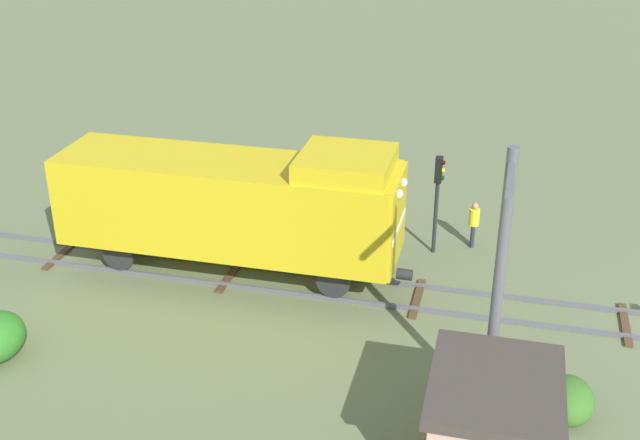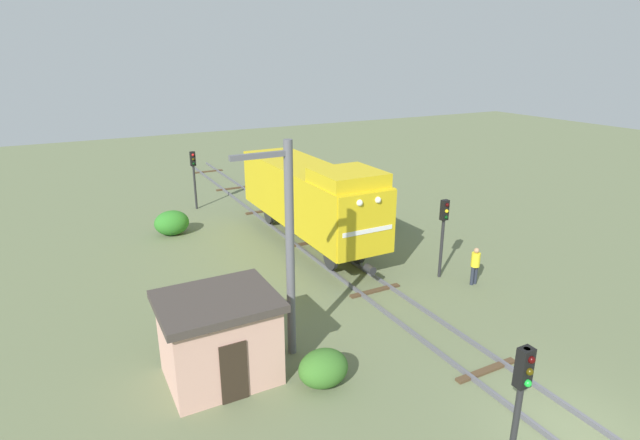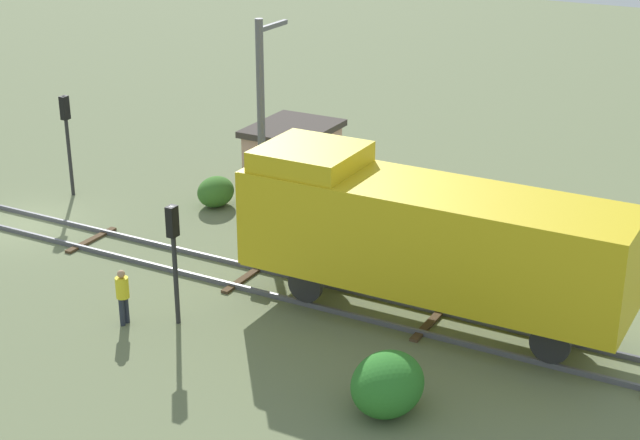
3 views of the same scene
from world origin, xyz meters
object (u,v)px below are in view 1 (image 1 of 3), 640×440
at_px(locomotive, 234,202).
at_px(traffic_signal_mid, 438,187).
at_px(worker_by_signal, 474,221).
at_px(relay_hut, 492,430).
at_px(catenary_mast, 499,281).

distance_m(locomotive, traffic_signal_mid, 7.06).
relative_size(traffic_signal_mid, worker_by_signal, 2.12).
distance_m(worker_by_signal, relay_hut, 11.77).
relative_size(traffic_signal_mid, relay_hut, 1.03).
bearing_deg(worker_by_signal, relay_hut, 119.30).
bearing_deg(relay_hut, locomotive, 49.17).
height_order(worker_by_signal, relay_hut, relay_hut).
height_order(locomotive, catenary_mast, catenary_mast).
bearing_deg(relay_hut, worker_by_signal, 5.89).
xyz_separation_m(catenary_mast, relay_hut, (-2.43, -0.18, -2.46)).
bearing_deg(catenary_mast, locomotive, 59.19).
distance_m(catenary_mast, relay_hut, 3.46).
distance_m(locomotive, worker_by_signal, 8.75).
xyz_separation_m(locomotive, relay_hut, (-7.50, -8.68, -1.38)).
relative_size(traffic_signal_mid, catenary_mast, 0.50).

